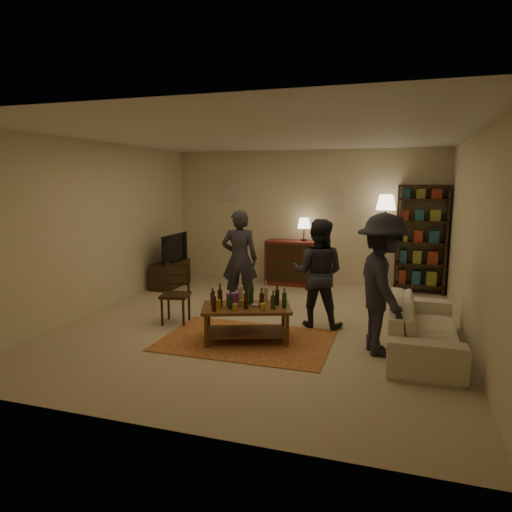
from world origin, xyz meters
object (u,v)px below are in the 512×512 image
at_px(dresser, 292,261).
at_px(sofa, 423,327).
at_px(person_by_sofa, 382,285).
at_px(person_right, 318,273).
at_px(tv_stand, 170,268).
at_px(bookshelf, 421,238).
at_px(coffee_table, 246,310).
at_px(floor_lamp, 386,209).
at_px(dining_chair, 176,291).
at_px(person_left, 240,259).

relative_size(dresser, sofa, 0.65).
bearing_deg(person_by_sofa, person_right, 29.22).
distance_m(tv_stand, bookshelf, 4.84).
distance_m(coffee_table, floor_lamp, 3.90).
xyz_separation_m(dining_chair, bookshelf, (3.49, 3.03, 0.56)).
relative_size(coffee_table, person_by_sofa, 0.75).
bearing_deg(dresser, dining_chair, -109.58).
bearing_deg(person_right, sofa, 159.60).
relative_size(coffee_table, sofa, 0.62).
bearing_deg(bookshelf, person_by_sofa, -99.06).
bearing_deg(bookshelf, floor_lamp, -168.62).
bearing_deg(tv_stand, dresser, 22.07).
bearing_deg(dining_chair, sofa, -13.50).
bearing_deg(person_left, person_by_sofa, 135.66).
xyz_separation_m(tv_stand, dresser, (2.25, 0.91, 0.09)).
bearing_deg(tv_stand, person_by_sofa, -30.50).
bearing_deg(floor_lamp, coffee_table, -115.28).
height_order(tv_stand, person_right, person_right).
distance_m(bookshelf, floor_lamp, 0.85).
distance_m(dining_chair, sofa, 3.45).
height_order(dresser, person_left, person_left).
relative_size(dresser, floor_lamp, 0.74).
height_order(coffee_table, dining_chair, dining_chair).
xyz_separation_m(coffee_table, person_right, (0.77, 0.91, 0.36)).
xyz_separation_m(coffee_table, dining_chair, (-1.25, 0.47, 0.06)).
xyz_separation_m(person_left, person_by_sofa, (2.32, -1.43, 0.04)).
relative_size(dresser, person_left, 0.84).
height_order(floor_lamp, person_right, floor_lamp).
distance_m(dresser, person_right, 2.73).
distance_m(bookshelf, sofa, 3.26).
distance_m(bookshelf, person_left, 3.50).
bearing_deg(person_left, floor_lamp, -152.76).
bearing_deg(person_by_sofa, floor_lamp, -17.08).
bearing_deg(sofa, coffee_table, 98.37).
distance_m(person_left, person_right, 1.53).
bearing_deg(bookshelf, dining_chair, -139.02).
height_order(tv_stand, person_left, person_left).
height_order(dining_chair, person_by_sofa, person_by_sofa).
xyz_separation_m(dresser, person_by_sofa, (1.89, -3.36, 0.38)).
bearing_deg(dining_chair, bookshelf, 29.89).
bearing_deg(person_left, dresser, -115.29).
bearing_deg(person_by_sofa, tv_stand, 40.67).
bearing_deg(sofa, dining_chair, 87.58).
relative_size(person_left, person_right, 1.04).
xyz_separation_m(bookshelf, person_by_sofa, (-0.55, -3.42, -0.18)).
xyz_separation_m(sofa, person_right, (-1.42, 0.58, 0.47)).
bearing_deg(sofa, tv_stand, 64.66).
height_order(coffee_table, person_by_sofa, person_by_sofa).
bearing_deg(person_left, coffee_table, 99.91).
distance_m(floor_lamp, person_right, 2.71).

